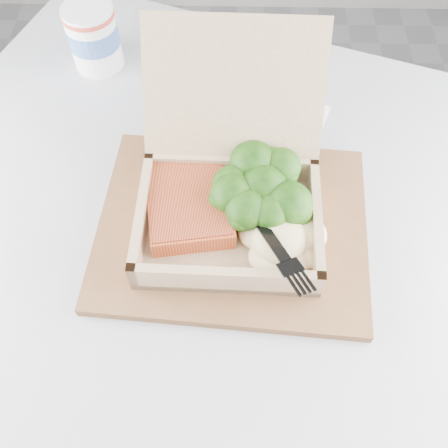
{
  "coord_description": "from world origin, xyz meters",
  "views": [
    {
      "loc": [
        -0.13,
        0.15,
        1.26
      ],
      "look_at": [
        -0.13,
        0.44,
        0.8
      ],
      "focal_mm": 40.0,
      "sensor_mm": 36.0,
      "label": 1
    }
  ],
  "objects_px": {
    "cafe_table": "(208,326)",
    "serving_tray": "(232,226)",
    "paper_cup": "(93,35)",
    "takeout_container": "(230,180)"
  },
  "relations": [
    {
      "from": "cafe_table",
      "to": "serving_tray",
      "type": "distance_m",
      "value": 0.21
    },
    {
      "from": "takeout_container",
      "to": "serving_tray",
      "type": "bearing_deg",
      "value": -82.26
    },
    {
      "from": "takeout_container",
      "to": "paper_cup",
      "type": "height_order",
      "value": "takeout_container"
    },
    {
      "from": "cafe_table",
      "to": "paper_cup",
      "type": "height_order",
      "value": "paper_cup"
    },
    {
      "from": "cafe_table",
      "to": "takeout_container",
      "type": "height_order",
      "value": "takeout_container"
    },
    {
      "from": "cafe_table",
      "to": "serving_tray",
      "type": "relative_size",
      "value": 3.51
    },
    {
      "from": "cafe_table",
      "to": "paper_cup",
      "type": "xyz_separation_m",
      "value": [
        -0.17,
        0.34,
        0.24
      ]
    },
    {
      "from": "cafe_table",
      "to": "takeout_container",
      "type": "distance_m",
      "value": 0.27
    },
    {
      "from": "serving_tray",
      "to": "paper_cup",
      "type": "bearing_deg",
      "value": 124.9
    },
    {
      "from": "takeout_container",
      "to": "paper_cup",
      "type": "xyz_separation_m",
      "value": [
        -0.2,
        0.26,
        -0.01
      ]
    }
  ]
}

